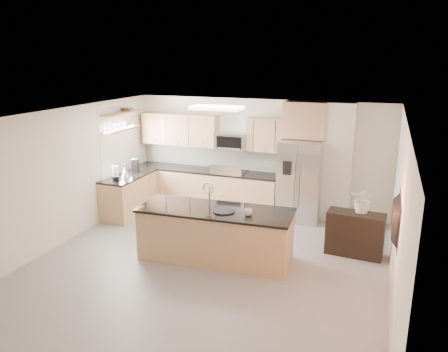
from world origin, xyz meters
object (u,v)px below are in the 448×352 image
at_px(credenza, 355,234).
at_px(blender, 115,174).
at_px(cup, 248,212).
at_px(coffee_maker, 135,166).
at_px(kettle, 125,172).
at_px(television, 392,219).
at_px(refrigerator, 300,181).
at_px(flower_vase, 364,193).
at_px(platter, 224,211).
at_px(range, 230,190).
at_px(island, 215,234).
at_px(microwave, 232,141).
at_px(bowl, 127,108).

xyz_separation_m(credenza, blender, (-5.04, -0.04, 0.66)).
bearing_deg(cup, coffee_maker, 150.39).
distance_m(blender, kettle, 0.31).
xyz_separation_m(kettle, television, (5.54, -1.87, 0.30)).
relative_size(refrigerator, flower_vase, 2.40).
height_order(credenza, cup, cup).
bearing_deg(television, blender, 74.28).
bearing_deg(platter, refrigerator, 72.00).
height_order(range, coffee_maker, coffee_maker).
distance_m(island, flower_vase, 2.75).
xyz_separation_m(cup, flower_vase, (1.79, 1.19, 0.18)).
relative_size(microwave, cup, 5.37).
height_order(credenza, blender, blender).
xyz_separation_m(microwave, bowl, (-2.25, -0.81, 0.75)).
relative_size(blender, coffee_maker, 1.10).
distance_m(blender, coffee_maker, 0.83).
xyz_separation_m(cup, bowl, (-3.52, 1.95, 1.39)).
bearing_deg(platter, microwave, 106.73).
height_order(microwave, refrigerator, microwave).
relative_size(microwave, bowl, 2.06).
bearing_deg(island, cup, -10.89).
relative_size(coffee_maker, television, 0.28).
bearing_deg(bowl, blender, -78.51).
height_order(refrigerator, bowl, bowl).
height_order(range, flower_vase, flower_vase).
bearing_deg(range, credenza, -26.91).
height_order(bowl, television, bowl).
height_order(credenza, television, television).
bearing_deg(blender, platter, -20.23).
bearing_deg(platter, credenza, 27.43).
bearing_deg(range, refrigerator, -1.60).
distance_m(island, television, 3.05).
height_order(coffee_maker, flower_vase, flower_vase).
bearing_deg(blender, television, -15.72).
bearing_deg(range, television, -41.64).
bearing_deg(microwave, bowl, -160.15).
height_order(microwave, bowl, bowl).
distance_m(credenza, flower_vase, 0.78).
distance_m(cup, flower_vase, 2.16).
xyz_separation_m(range, island, (0.64, -2.55, 0.00)).
bearing_deg(kettle, platter, -25.70).
height_order(credenza, flower_vase, flower_vase).
bearing_deg(bowl, range, 17.00).
bearing_deg(island, flower_vase, 21.35).
relative_size(range, television, 1.06).
relative_size(cup, television, 0.13).
bearing_deg(cup, television, -12.26).
relative_size(range, kettle, 4.03).
bearing_deg(bowl, flower_vase, -8.09).
distance_m(refrigerator, blender, 4.03).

